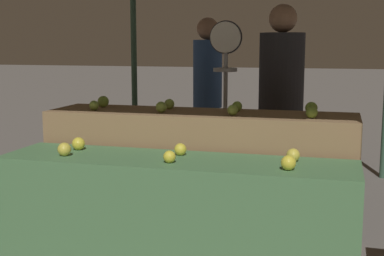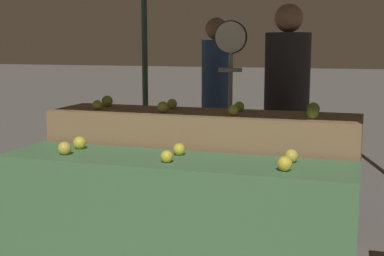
% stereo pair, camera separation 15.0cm
% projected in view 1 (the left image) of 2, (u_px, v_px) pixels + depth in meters
% --- Properties ---
extents(display_counter_front, '(2.23, 0.55, 0.76)m').
position_uv_depth(display_counter_front, '(175.00, 218.00, 3.38)').
color(display_counter_front, '#4C7A4C').
rests_on(display_counter_front, ground_plane).
extents(display_counter_back, '(2.23, 0.55, 0.98)m').
position_uv_depth(display_counter_back, '(200.00, 178.00, 3.93)').
color(display_counter_back, olive).
rests_on(display_counter_back, ground_plane).
extents(apple_front_0, '(0.09, 0.09, 0.09)m').
position_uv_depth(apple_front_0, '(64.00, 149.00, 3.40)').
color(apple_front_0, gold).
rests_on(apple_front_0, display_counter_front).
extents(apple_front_1, '(0.08, 0.08, 0.08)m').
position_uv_depth(apple_front_1, '(170.00, 157.00, 3.20)').
color(apple_front_1, gold).
rests_on(apple_front_1, display_counter_front).
extents(apple_front_2, '(0.09, 0.09, 0.09)m').
position_uv_depth(apple_front_2, '(288.00, 163.00, 3.01)').
color(apple_front_2, gold).
rests_on(apple_front_2, display_counter_front).
extents(apple_front_3, '(0.09, 0.09, 0.09)m').
position_uv_depth(apple_front_3, '(78.00, 144.00, 3.59)').
color(apple_front_3, gold).
rests_on(apple_front_3, display_counter_front).
extents(apple_front_4, '(0.08, 0.08, 0.08)m').
position_uv_depth(apple_front_4, '(181.00, 149.00, 3.41)').
color(apple_front_4, gold).
rests_on(apple_front_4, display_counter_front).
extents(apple_front_5, '(0.08, 0.08, 0.08)m').
position_uv_depth(apple_front_5, '(293.00, 155.00, 3.23)').
color(apple_front_5, gold).
rests_on(apple_front_5, display_counter_front).
extents(apple_back_0, '(0.07, 0.07, 0.07)m').
position_uv_depth(apple_back_0, '(94.00, 105.00, 3.96)').
color(apple_back_0, '#8EB247').
rests_on(apple_back_0, display_counter_back).
extents(apple_back_1, '(0.08, 0.08, 0.08)m').
position_uv_depth(apple_back_1, '(161.00, 107.00, 3.82)').
color(apple_back_1, '#8EB247').
rests_on(apple_back_1, display_counter_back).
extents(apple_back_2, '(0.07, 0.07, 0.07)m').
position_uv_depth(apple_back_2, '(233.00, 110.00, 3.67)').
color(apple_back_2, '#8EB247').
rests_on(apple_back_2, display_counter_back).
extents(apple_back_3, '(0.08, 0.08, 0.08)m').
position_uv_depth(apple_back_3, '(312.00, 112.00, 3.53)').
color(apple_back_3, '#84AD3D').
rests_on(apple_back_3, display_counter_back).
extents(apple_back_4, '(0.09, 0.09, 0.09)m').
position_uv_depth(apple_back_4, '(103.00, 102.00, 4.15)').
color(apple_back_4, '#84AD3D').
rests_on(apple_back_4, display_counter_back).
extents(apple_back_5, '(0.08, 0.08, 0.08)m').
position_uv_depth(apple_back_5, '(169.00, 104.00, 4.03)').
color(apple_back_5, '#8EB247').
rests_on(apple_back_5, display_counter_back).
extents(apple_back_6, '(0.08, 0.08, 0.08)m').
position_uv_depth(apple_back_6, '(237.00, 106.00, 3.88)').
color(apple_back_6, '#7AA338').
rests_on(apple_back_6, display_counter_back).
extents(apple_back_7, '(0.09, 0.09, 0.09)m').
position_uv_depth(apple_back_7, '(311.00, 108.00, 3.73)').
color(apple_back_7, '#7AA338').
rests_on(apple_back_7, display_counter_back).
extents(produce_scale, '(0.28, 0.20, 1.66)m').
position_uv_depth(produce_scale, '(225.00, 76.00, 4.47)').
color(produce_scale, '#99999E').
rests_on(produce_scale, ground_plane).
extents(person_vendor_at_scale, '(0.43, 0.43, 1.80)m').
position_uv_depth(person_vendor_at_scale, '(281.00, 95.00, 4.55)').
color(person_vendor_at_scale, '#2D2D38').
rests_on(person_vendor_at_scale, ground_plane).
extents(person_customer_left, '(0.36, 0.36, 1.74)m').
position_uv_depth(person_customer_left, '(208.00, 86.00, 5.62)').
color(person_customer_left, '#2D2D38').
rests_on(person_customer_left, ground_plane).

